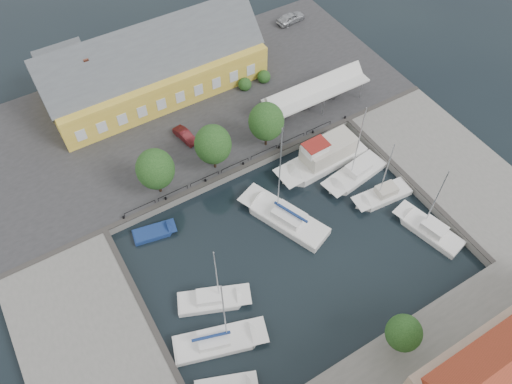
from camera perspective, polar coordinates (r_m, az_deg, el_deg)
ground at (r=54.15m, az=3.29°, el=-5.29°), size 140.00×140.00×0.00m
north_quay at (r=66.92m, az=-7.63°, el=9.41°), size 56.00×26.00×1.00m
west_quay at (r=50.12m, az=-17.94°, el=-17.46°), size 12.00×24.00×1.00m
east_quay at (r=63.66m, az=21.18°, el=2.65°), size 12.00×24.00×1.00m
quay_edge_fittings at (r=55.49m, az=0.68°, el=-1.14°), size 56.00×24.72×0.40m
warehouse at (r=67.65m, az=-12.07°, el=13.61°), size 28.56×14.00×9.55m
tent_canopy at (r=64.62m, az=6.91°, el=11.45°), size 14.00×4.00×2.83m
quay_trees at (r=56.06m, az=-4.94°, el=5.44°), size 18.20×4.20×6.30m
car_silver at (r=80.48m, az=3.98°, el=19.26°), size 4.76×2.36×1.56m
car_red at (r=61.97m, az=-8.10°, el=6.41°), size 1.99×3.79×1.19m
center_sailboat at (r=55.12m, az=3.36°, el=-3.06°), size 6.83×10.93×14.37m
trawler at (r=60.28m, az=7.79°, el=3.97°), size 12.01×3.95×5.00m
east_boat_a at (r=60.13m, az=11.25°, el=1.99°), size 8.80×4.05×12.02m
east_boat_b at (r=58.81m, az=14.28°, el=-0.43°), size 7.26×2.93×9.86m
east_boat_c at (r=57.45m, az=19.18°, el=-4.19°), size 4.28×8.25×10.27m
west_boat_c at (r=50.44m, az=-5.01°, el=-12.27°), size 7.51×4.90×9.98m
west_boat_d at (r=48.75m, az=-4.37°, el=-16.72°), size 9.16×5.20×11.82m
launch_nw at (r=55.42m, az=-11.58°, el=-4.62°), size 4.92×2.71×0.88m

